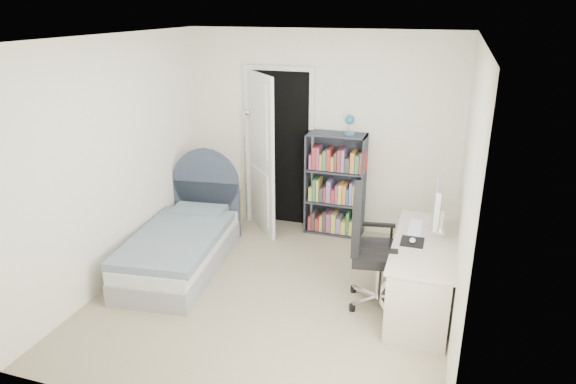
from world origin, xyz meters
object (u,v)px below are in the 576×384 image
(floor_lamp, at_px, (247,176))
(office_chair, at_px, (371,242))
(nightstand, at_px, (223,198))
(desk, at_px, (423,271))
(bookcase, at_px, (336,188))
(bed, at_px, (183,244))

(floor_lamp, height_order, office_chair, floor_lamp)
(office_chair, bearing_deg, floor_lamp, 140.50)
(nightstand, relative_size, desk, 0.41)
(office_chair, bearing_deg, bookcase, 113.83)
(floor_lamp, distance_m, office_chair, 2.45)
(bookcase, bearing_deg, bed, -136.08)
(desk, bearing_deg, floor_lamp, 148.37)
(nightstand, xyz_separation_m, floor_lamp, (0.24, 0.27, 0.24))
(bed, height_order, floor_lamp, floor_lamp)
(desk, xyz_separation_m, office_chair, (-0.50, -0.09, 0.27))
(floor_lamp, bearing_deg, desk, -31.63)
(bookcase, bearing_deg, nightstand, -170.76)
(bed, relative_size, desk, 1.34)
(office_chair, bearing_deg, nightstand, 148.81)
(nightstand, relative_size, office_chair, 0.49)
(bookcase, bearing_deg, floor_lamp, 178.31)
(nightstand, distance_m, floor_lamp, 0.43)
(bed, distance_m, bookcase, 2.01)
(nightstand, bearing_deg, floor_lamp, 49.19)
(floor_lamp, relative_size, bookcase, 0.99)
(bed, xyz_separation_m, floor_lamp, (0.21, 1.41, 0.37))
(bookcase, xyz_separation_m, office_chair, (0.67, -1.52, 0.04))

